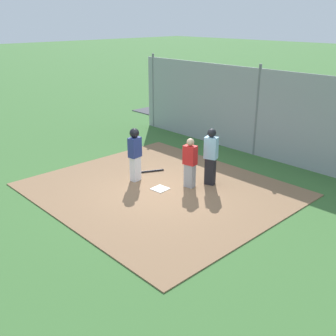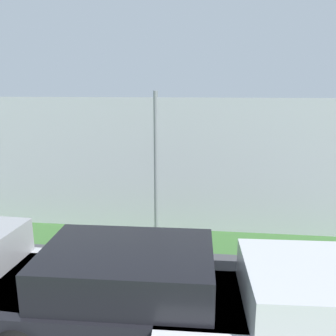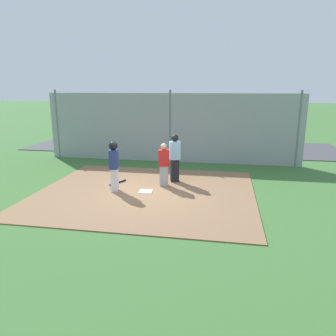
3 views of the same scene
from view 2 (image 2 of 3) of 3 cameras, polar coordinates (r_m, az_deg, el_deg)
The scene contains 11 objects.
ground_plane at distance 13.46m, azimuth 1.17°, elevation -1.72°, with size 140.00×140.00×0.00m, color #3D6B33.
dirt_infield at distance 13.46m, azimuth 1.17°, elevation -1.66°, with size 7.20×6.40×0.03m, color #896647.
home_plate at distance 13.45m, azimuth 1.17°, elevation -1.55°, with size 0.44×0.44×0.02m, color white.
catcher at distance 12.57m, azimuth -1.32°, elevation 1.05°, with size 0.42×0.33×1.54m.
umpire at distance 11.99m, azimuth -3.10°, elevation 1.16°, with size 0.44×0.37×1.77m.
runner at distance 13.27m, azimuth 5.76°, elevation 2.48°, with size 0.31×0.41×1.70m.
baseball_bat at distance 12.65m, azimuth 6.45°, elevation -2.50°, with size 0.06×0.06×0.81m, color black.
backstop_fence at distance 8.45m, azimuth -1.94°, elevation 0.44°, with size 12.00×0.10×3.35m.
parking_lot at distance 5.61m, azimuth -8.39°, elevation -24.96°, with size 18.00×5.20×0.04m, color #424247.
parked_car_dark at distance 5.24m, azimuth -5.21°, elevation -19.90°, with size 4.25×1.98×1.28m.
parked_car_white at distance 5.20m, azimuth 24.36°, elevation -21.42°, with size 4.27×2.03×1.28m.
Camera 2 is at (1.24, -12.95, 3.47)m, focal length 37.78 mm.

